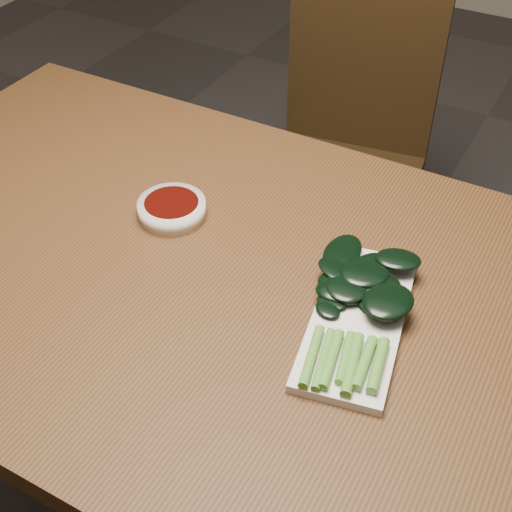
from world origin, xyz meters
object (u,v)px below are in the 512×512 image
object	(u,v)px
chair_far	(347,150)
sauce_bowl	(172,209)
serving_plate	(358,321)
gai_lan	(360,294)
table	(232,310)

from	to	relation	value
chair_far	sauce_bowl	distance (m)	0.76
chair_far	serving_plate	size ratio (longest dim) A/B	2.93
serving_plate	gai_lan	xyz separation A→B (m)	(-0.01, 0.03, 0.02)
serving_plate	sauce_bowl	bearing A→B (deg)	167.85
chair_far	gai_lan	bearing A→B (deg)	-75.71
chair_far	gai_lan	size ratio (longest dim) A/B	3.00
sauce_bowl	serving_plate	distance (m)	0.36
serving_plate	gai_lan	size ratio (longest dim) A/B	1.03
chair_far	table	bearing A→B (deg)	-89.35
sauce_bowl	gai_lan	world-z (taller)	gai_lan
chair_far	serving_plate	world-z (taller)	chair_far
serving_plate	gai_lan	bearing A→B (deg)	109.83
table	gai_lan	size ratio (longest dim) A/B	4.72
table	sauce_bowl	xyz separation A→B (m)	(-0.16, 0.08, 0.09)
gai_lan	serving_plate	bearing A→B (deg)	-70.17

